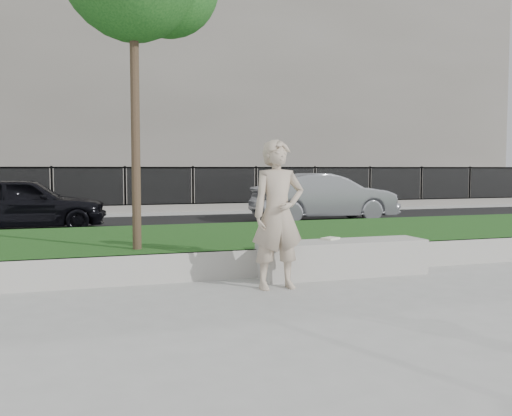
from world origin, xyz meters
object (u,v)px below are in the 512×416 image
object	(u,v)px
car_dark	(25,203)
book	(330,238)
car_silver	(324,197)
stone_bench	(343,258)
man	(278,215)

from	to	relation	value
car_dark	book	bearing A→B (deg)	-145.13
car_dark	car_silver	xyz separation A→B (m)	(7.99, -0.02, 0.03)
stone_bench	car_dark	world-z (taller)	car_dark
stone_bench	book	xyz separation A→B (m)	(-0.11, 0.19, 0.27)
man	book	distance (m)	1.39
car_dark	car_silver	size ratio (longest dim) A/B	0.93
stone_bench	book	distance (m)	0.34
stone_bench	man	xyz separation A→B (m)	(-1.20, -0.55, 0.70)
stone_bench	car_silver	xyz separation A→B (m)	(3.22, 7.52, 0.47)
stone_bench	car_dark	bearing A→B (deg)	122.29
book	car_dark	distance (m)	8.71
car_dark	car_silver	distance (m)	7.99
man	stone_bench	bearing A→B (deg)	23.27
man	book	world-z (taller)	man
man	car_dark	world-z (taller)	man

